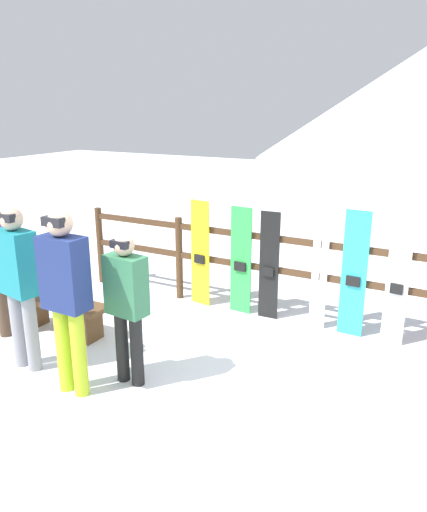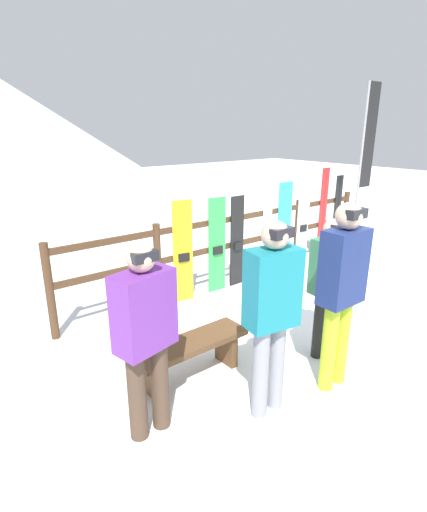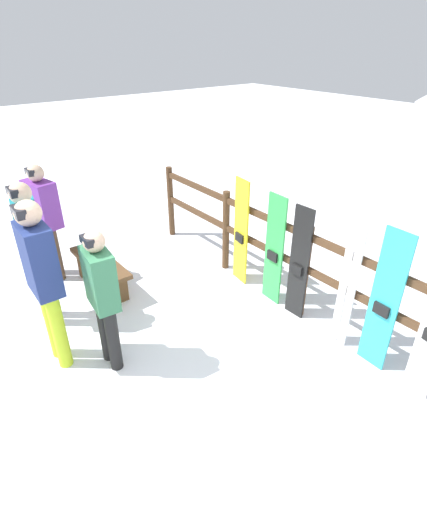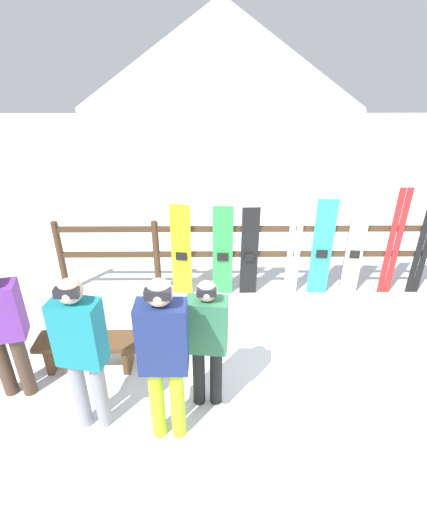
{
  "view_description": "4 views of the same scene",
  "coord_description": "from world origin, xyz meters",
  "px_view_note": "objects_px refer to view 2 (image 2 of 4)",
  "views": [
    {
      "loc": [
        2.2,
        -3.82,
        2.73
      ],
      "look_at": [
        -0.52,
        1.26,
        0.97
      ],
      "focal_mm": 35.0,
      "sensor_mm": 36.0,
      "label": 1
    },
    {
      "loc": [
        -4.09,
        -2.58,
        2.45
      ],
      "look_at": [
        -1.03,
        1.29,
        0.84
      ],
      "focal_mm": 28.0,
      "sensor_mm": 36.0,
      "label": 2
    },
    {
      "loc": [
        2.5,
        -1.37,
        3.09
      ],
      "look_at": [
        -0.43,
        0.94,
        1.0
      ],
      "focal_mm": 28.0,
      "sensor_mm": 36.0,
      "label": 3
    },
    {
      "loc": [
        -0.63,
        -3.37,
        3.51
      ],
      "look_at": [
        -0.6,
        1.1,
        1.11
      ],
      "focal_mm": 28.0,
      "sensor_mm": 36.0,
      "label": 4
    }
  ],
  "objects_px": {
    "person_navy": "(342,284)",
    "snowboard_black_stripe": "(237,242)",
    "rental_flag": "(366,151)",
    "snowboard_yellow": "(183,252)",
    "person_purple": "(145,331)",
    "ski_pair_black": "(337,216)",
    "snowboard_white": "(303,224)",
    "bench": "(192,351)",
    "ski_pair_red": "(323,215)",
    "person_plaid_green": "(329,279)",
    "ski_pair_white": "(267,230)",
    "snowboard_green": "(217,246)",
    "snowboard_cyan": "(284,228)",
    "person_teal": "(272,307)"
  },
  "relations": [
    {
      "from": "person_navy",
      "to": "snowboard_white",
      "type": "xyz_separation_m",
      "value": [
        2.59,
        2.57,
        -0.31
      ]
    },
    {
      "from": "bench",
      "to": "rental_flag",
      "type": "relative_size",
      "value": 0.38
    },
    {
      "from": "person_navy",
      "to": "rental_flag",
      "type": "xyz_separation_m",
      "value": [
        3.86,
        2.26,
        0.94
      ]
    },
    {
      "from": "bench",
      "to": "ski_pair_white",
      "type": "bearing_deg",
      "value": 31.06
    },
    {
      "from": "person_teal",
      "to": "ski_pair_black",
      "type": "bearing_deg",
      "value": 29.1
    },
    {
      "from": "person_purple",
      "to": "person_plaid_green",
      "type": "height_order",
      "value": "person_purple"
    },
    {
      "from": "person_plaid_green",
      "to": "ski_pair_red",
      "type": "bearing_deg",
      "value": 38.0
    },
    {
      "from": "bench",
      "to": "snowboard_green",
      "type": "height_order",
      "value": "snowboard_green"
    },
    {
      "from": "snowboard_yellow",
      "to": "person_plaid_green",
      "type": "bearing_deg",
      "value": -79.42
    },
    {
      "from": "person_plaid_green",
      "to": "ski_pair_white",
      "type": "height_order",
      "value": "ski_pair_white"
    },
    {
      "from": "person_purple",
      "to": "person_teal",
      "type": "xyz_separation_m",
      "value": [
        0.96,
        -0.42,
        0.08
      ]
    },
    {
      "from": "snowboard_yellow",
      "to": "snowboard_black_stripe",
      "type": "distance_m",
      "value": 1.03
    },
    {
      "from": "person_teal",
      "to": "snowboard_green",
      "type": "bearing_deg",
      "value": 60.47
    },
    {
      "from": "bench",
      "to": "snowboard_white",
      "type": "xyz_separation_m",
      "value": [
        3.62,
        1.63,
        0.45
      ]
    },
    {
      "from": "snowboard_yellow",
      "to": "rental_flag",
      "type": "distance_m",
      "value": 4.09
    },
    {
      "from": "snowboard_white",
      "to": "ski_pair_black",
      "type": "xyz_separation_m",
      "value": [
        1.02,
        0.0,
        0.01
      ]
    },
    {
      "from": "snowboard_cyan",
      "to": "snowboard_yellow",
      "type": "bearing_deg",
      "value": -180.0
    },
    {
      "from": "person_purple",
      "to": "ski_pair_white",
      "type": "bearing_deg",
      "value": 30.63
    },
    {
      "from": "person_purple",
      "to": "ski_pair_red",
      "type": "height_order",
      "value": "ski_pair_red"
    },
    {
      "from": "person_plaid_green",
      "to": "ski_pair_white",
      "type": "distance_m",
      "value": 2.52
    },
    {
      "from": "person_navy",
      "to": "snowboard_white",
      "type": "distance_m",
      "value": 3.66
    },
    {
      "from": "bench",
      "to": "person_plaid_green",
      "type": "bearing_deg",
      "value": -20.74
    },
    {
      "from": "person_purple",
      "to": "bench",
      "type": "bearing_deg",
      "value": 28.97
    },
    {
      "from": "snowboard_black_stripe",
      "to": "snowboard_white",
      "type": "relative_size",
      "value": 0.93
    },
    {
      "from": "person_purple",
      "to": "person_plaid_green",
      "type": "relative_size",
      "value": 1.06
    },
    {
      "from": "snowboard_black_stripe",
      "to": "ski_pair_black",
      "type": "relative_size",
      "value": 0.92
    },
    {
      "from": "snowboard_cyan",
      "to": "ski_pair_red",
      "type": "relative_size",
      "value": 0.9
    },
    {
      "from": "person_navy",
      "to": "snowboard_yellow",
      "type": "relative_size",
      "value": 1.23
    },
    {
      "from": "person_plaid_green",
      "to": "bench",
      "type": "bearing_deg",
      "value": 159.26
    },
    {
      "from": "person_purple",
      "to": "ski_pair_black",
      "type": "height_order",
      "value": "person_purple"
    },
    {
      "from": "bench",
      "to": "ski_pair_red",
      "type": "relative_size",
      "value": 0.7
    },
    {
      "from": "snowboard_green",
      "to": "snowboard_cyan",
      "type": "height_order",
      "value": "snowboard_cyan"
    },
    {
      "from": "snowboard_black_stripe",
      "to": "snowboard_cyan",
      "type": "xyz_separation_m",
      "value": [
        1.09,
        0.0,
        0.06
      ]
    },
    {
      "from": "rental_flag",
      "to": "ski_pair_white",
      "type": "bearing_deg",
      "value": 171.83
    },
    {
      "from": "person_navy",
      "to": "rental_flag",
      "type": "relative_size",
      "value": 0.57
    },
    {
      "from": "person_navy",
      "to": "ski_pair_white",
      "type": "relative_size",
      "value": 1.15
    },
    {
      "from": "snowboard_black_stripe",
      "to": "snowboard_white",
      "type": "height_order",
      "value": "snowboard_white"
    },
    {
      "from": "bench",
      "to": "snowboard_yellow",
      "type": "xyz_separation_m",
      "value": [
        1.01,
        1.63,
        0.43
      ]
    },
    {
      "from": "snowboard_white",
      "to": "person_teal",
      "type": "bearing_deg",
      "value": -144.08
    },
    {
      "from": "bench",
      "to": "snowboard_black_stripe",
      "type": "xyz_separation_m",
      "value": [
        2.04,
        1.63,
        0.4
      ]
    },
    {
      "from": "ski_pair_white",
      "to": "rental_flag",
      "type": "xyz_separation_m",
      "value": [
        2.19,
        -0.31,
        1.21
      ]
    },
    {
      "from": "person_navy",
      "to": "snowboard_black_stripe",
      "type": "bearing_deg",
      "value": 68.64
    },
    {
      "from": "snowboard_white",
      "to": "person_purple",
      "type": "bearing_deg",
      "value": -155.01
    },
    {
      "from": "person_purple",
      "to": "snowboard_black_stripe",
      "type": "height_order",
      "value": "person_purple"
    },
    {
      "from": "snowboard_black_stripe",
      "to": "ski_pair_black",
      "type": "distance_m",
      "value": 2.6
    },
    {
      "from": "snowboard_black_stripe",
      "to": "snowboard_yellow",
      "type": "bearing_deg",
      "value": 180.0
    },
    {
      "from": "ski_pair_red",
      "to": "person_teal",
      "type": "bearing_deg",
      "value": -148.19
    },
    {
      "from": "ski_pair_red",
      "to": "ski_pair_black",
      "type": "distance_m",
      "value": 0.46
    },
    {
      "from": "person_purple",
      "to": "person_navy",
      "type": "relative_size",
      "value": 0.9
    },
    {
      "from": "bench",
      "to": "snowboard_cyan",
      "type": "height_order",
      "value": "snowboard_cyan"
    }
  ]
}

